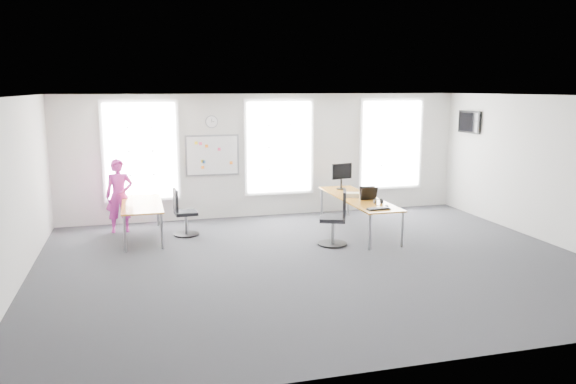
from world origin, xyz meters
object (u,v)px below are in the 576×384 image
object	(u,v)px
chair_left	(183,215)
person	(119,196)
desk_right	(358,200)
desk_left	(142,206)
chair_right	(336,221)
keyboard	(379,209)
monitor	(342,174)
headphones	(378,201)

from	to	relation	value
chair_left	person	world-z (taller)	person
desk_right	desk_left	world-z (taller)	same
desk_left	person	xyz separation A→B (m)	(-0.47, 0.67, 0.12)
chair_right	person	bearing A→B (deg)	-96.22
person	keyboard	bearing A→B (deg)	-29.46
chair_left	person	size ratio (longest dim) A/B	0.63
desk_left	monitor	size ratio (longest dim) A/B	3.31
chair_right	desk_left	bearing A→B (deg)	-90.98
desk_right	chair_left	size ratio (longest dim) A/B	3.01
chair_left	person	distance (m)	1.52
person	headphones	size ratio (longest dim) A/B	8.71
keyboard	monitor	world-z (taller)	monitor
chair_left	chair_right	bearing A→B (deg)	-122.63
desk_right	headphones	bearing A→B (deg)	-78.63
desk_right	monitor	distance (m)	1.15
desk_right	desk_left	distance (m)	4.67
desk_right	desk_left	xyz separation A→B (m)	(-4.63, 0.61, -0.01)
chair_right	chair_left	xyz separation A→B (m)	(-2.92, 1.57, -0.04)
desk_right	monitor	size ratio (longest dim) A/B	4.96
chair_left	person	xyz separation A→B (m)	(-1.31, 0.69, 0.36)
monitor	desk_right	bearing A→B (deg)	-104.33
desk_left	chair_left	bearing A→B (deg)	-1.10
chair_right	person	distance (m)	4.80
desk_right	person	xyz separation A→B (m)	(-5.10, 1.28, 0.11)
chair_left	monitor	size ratio (longest dim) A/B	1.65
chair_right	monitor	size ratio (longest dim) A/B	1.80
desk_right	chair_right	xyz separation A→B (m)	(-0.87, -0.97, -0.21)
monitor	chair_right	bearing A→B (deg)	-127.10
chair_left	headphones	world-z (taller)	chair_left
desk_right	desk_left	size ratio (longest dim) A/B	1.50
desk_left	monitor	xyz separation A→B (m)	(4.64, 0.46, 0.44)
chair_right	chair_left	world-z (taller)	chair_right
desk_left	person	world-z (taller)	person
keyboard	desk_left	bearing A→B (deg)	153.47
desk_left	headphones	world-z (taller)	headphones
keyboard	headphones	bearing A→B (deg)	62.80
desk_right	headphones	distance (m)	0.75
headphones	monitor	world-z (taller)	monitor
desk_right	monitor	xyz separation A→B (m)	(0.01, 1.08, 0.42)
desk_right	monitor	world-z (taller)	monitor
desk_right	headphones	xyz separation A→B (m)	(0.15, -0.73, 0.10)
desk_left	chair_right	world-z (taller)	chair_right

